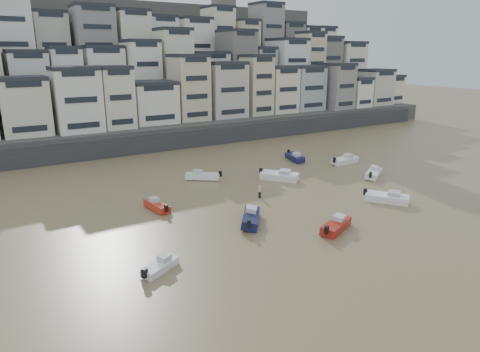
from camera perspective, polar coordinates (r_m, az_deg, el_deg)
harbor_wall at (r=82.99m, az=-10.31°, el=4.64°), size 140.00×3.00×3.50m
hillside at (r=120.77m, az=-15.64°, el=13.22°), size 141.04×66.00×50.00m
boat_a at (r=45.93m, az=12.70°, el=-6.23°), size 5.61×3.79×1.46m
boat_b at (r=55.98m, az=19.03°, el=-2.60°), size 4.69×5.68×1.53m
boat_c at (r=46.61m, az=1.44°, el=-5.39°), size 5.02×5.81×1.59m
boat_d at (r=66.81m, az=17.39°, el=0.50°), size 5.63×4.41×1.50m
boat_e at (r=62.38m, az=5.27°, el=0.17°), size 5.12×6.04×1.64m
boat_f at (r=51.57m, az=-11.03°, el=-3.73°), size 2.15×4.87×1.28m
boat_g at (r=73.61m, az=13.83°, el=2.19°), size 5.80×2.36×1.54m
boat_h at (r=62.69m, az=-4.99°, el=0.19°), size 5.49×4.73×1.50m
boat_i at (r=74.23m, az=7.30°, el=2.62°), size 2.92×5.60×1.46m
boat_j at (r=37.66m, az=-10.58°, el=-11.56°), size 4.26×3.16×1.12m
person_pink at (r=54.64m, az=2.65°, el=-2.05°), size 0.44×0.44×1.74m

